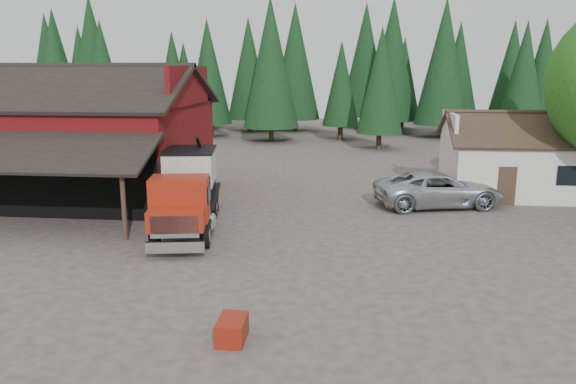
# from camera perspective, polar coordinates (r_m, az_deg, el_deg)

# --- Properties ---
(ground) EXTENTS (120.00, 120.00, 0.00)m
(ground) POSITION_cam_1_polar(r_m,az_deg,el_deg) (20.60, -3.72, -7.09)
(ground) COLOR #453D36
(ground) RESTS_ON ground
(red_barn) EXTENTS (12.80, 13.63, 7.18)m
(red_barn) POSITION_cam_1_polar(r_m,az_deg,el_deg) (32.67, -20.08, 4.33)
(red_barn) COLOR maroon
(red_barn) RESTS_ON ground
(farmhouse) EXTENTS (8.60, 6.42, 4.65)m
(farmhouse) POSITION_cam_1_polar(r_m,az_deg,el_deg) (33.91, 22.59, 2.65)
(farmhouse) COLOR silver
(farmhouse) RESTS_ON ground
(conifer_backdrop) EXTENTS (76.00, 16.00, 16.00)m
(conifer_backdrop) POSITION_cam_1_polar(r_m,az_deg,el_deg) (61.59, 3.03, 6.02)
(conifer_backdrop) COLOR black
(conifer_backdrop) RESTS_ON ground
(near_pine_a) EXTENTS (4.40, 4.40, 11.40)m
(near_pine_a) POSITION_cam_1_polar(r_m,az_deg,el_deg) (53.53, -22.55, 11.00)
(near_pine_a) COLOR #382619
(near_pine_a) RESTS_ON ground
(near_pine_b) EXTENTS (3.96, 3.96, 10.40)m
(near_pine_b) POSITION_cam_1_polar(r_m,az_deg,el_deg) (49.19, 9.42, 11.13)
(near_pine_b) COLOR #382619
(near_pine_b) RESTS_ON ground
(near_pine_d) EXTENTS (5.28, 5.28, 13.40)m
(near_pine_d) POSITION_cam_1_polar(r_m,az_deg,el_deg) (53.63, -1.76, 12.99)
(near_pine_d) COLOR #382619
(near_pine_d) RESTS_ON ground
(feed_truck) EXTENTS (3.63, 8.73, 3.83)m
(feed_truck) POSITION_cam_1_polar(r_m,az_deg,el_deg) (24.68, -10.19, 0.35)
(feed_truck) COLOR black
(feed_truck) RESTS_ON ground
(silver_car) EXTENTS (6.92, 4.38, 1.78)m
(silver_car) POSITION_cam_1_polar(r_m,az_deg,el_deg) (29.43, 15.05, 0.28)
(silver_car) COLOR #B5BABE
(silver_car) RESTS_ON ground
(equip_box) EXTENTS (0.71, 1.11, 0.60)m
(equip_box) POSITION_cam_1_polar(r_m,az_deg,el_deg) (14.95, -5.71, -13.73)
(equip_box) COLOR maroon
(equip_box) RESTS_ON ground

